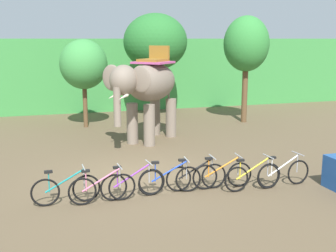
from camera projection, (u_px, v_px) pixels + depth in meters
name	position (u px, v px, depth m)	size (l,w,h in m)	color
ground_plane	(140.00, 177.00, 12.68)	(80.00, 80.00, 0.00)	brown
foliage_hedge	(86.00, 72.00, 26.23)	(36.00, 6.00, 4.06)	#3D8E42
tree_right	(84.00, 65.00, 19.37)	(2.16, 2.16, 4.04)	brown
tree_center	(155.00, 42.00, 21.35)	(3.20, 3.20, 5.31)	brown
tree_far_right	(246.00, 45.00, 20.39)	(2.18, 2.18, 5.14)	brown
elephant	(148.00, 87.00, 16.69)	(3.66, 3.69, 3.78)	gray
bike_teal	(66.00, 189.00, 10.57)	(1.71, 0.52, 0.92)	black
bike_pink	(102.00, 188.00, 10.65)	(1.71, 0.52, 0.92)	black
bike_purple	(132.00, 184.00, 10.96)	(1.71, 0.52, 0.92)	black
bike_blue	(170.00, 179.00, 11.32)	(1.71, 0.52, 0.92)	black
bike_black	(196.00, 176.00, 11.56)	(1.71, 0.52, 0.92)	black
bike_orange	(222.00, 175.00, 11.70)	(1.71, 0.52, 0.92)	black
bike_yellow	(253.00, 176.00, 11.56)	(1.71, 0.52, 0.92)	black
bike_white	(283.00, 173.00, 11.84)	(1.71, 0.52, 0.92)	black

